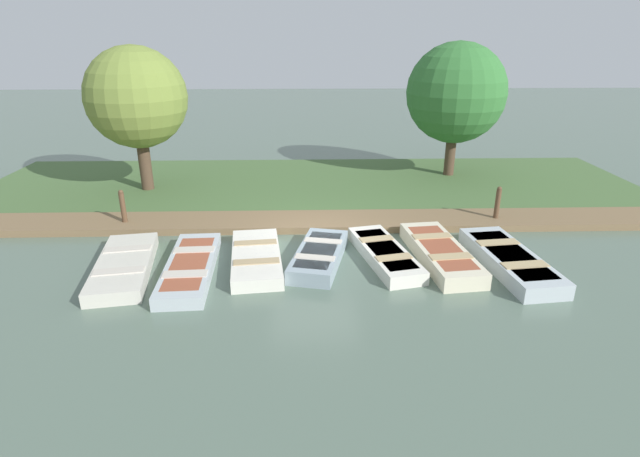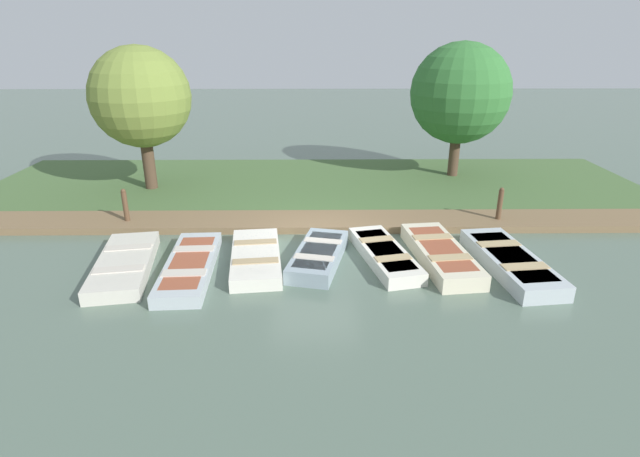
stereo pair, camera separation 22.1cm
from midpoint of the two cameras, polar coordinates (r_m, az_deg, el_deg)
ground_plane at (r=13.78m, az=-0.10°, el=-1.50°), size 80.00×80.00×0.00m
shore_bank at (r=18.47m, az=-0.25°, el=4.77°), size 8.00×24.00×0.13m
dock_walkway at (r=14.94m, az=-0.15°, el=0.80°), size 1.51×22.81×0.20m
rowboat_0 at (r=12.93m, az=-20.98°, el=-3.81°), size 3.50×1.74×0.35m
rowboat_1 at (r=12.39m, az=-14.16°, el=-4.16°), size 3.62×1.26×0.33m
rowboat_2 at (r=12.54m, az=-6.85°, el=-3.26°), size 3.16×1.51×0.35m
rowboat_3 at (r=12.48m, az=0.35°, el=-3.09°), size 2.92×1.64×0.39m
rowboat_4 at (r=12.72m, az=7.85°, el=-2.92°), size 3.28×1.62×0.35m
rowboat_5 at (r=12.93m, az=14.06°, el=-2.82°), size 3.50×1.46×0.41m
rowboat_6 at (r=13.03m, az=21.36°, el=-3.53°), size 3.61×1.53×0.40m
mooring_post_near at (r=15.65m, az=-20.95°, el=2.22°), size 0.15×0.15×1.18m
mooring_post_far at (r=15.71m, az=20.21°, el=2.38°), size 0.15×0.15×1.18m
park_tree_far_left at (r=18.50m, az=-19.51°, el=13.91°), size 3.40×3.40×5.04m
park_tree_left at (r=19.96m, az=16.05°, el=14.59°), size 3.71×3.71×5.13m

